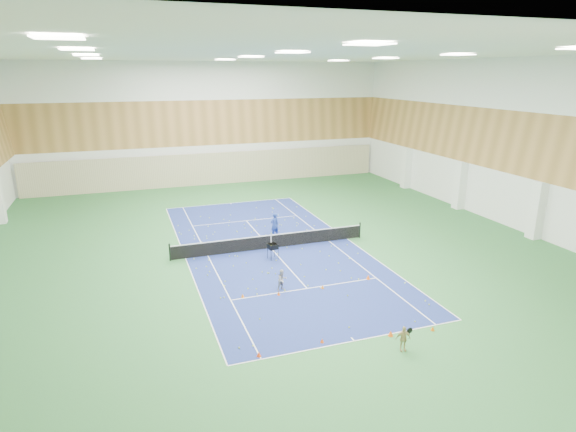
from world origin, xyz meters
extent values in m
plane|color=#2D6B35|center=(0.00, 0.00, 0.00)|extent=(40.00, 40.00, 0.00)
cube|color=navy|center=(0.00, 0.00, 0.01)|extent=(10.97, 23.77, 0.01)
cube|color=#C6B793|center=(0.00, 19.75, 1.60)|extent=(35.40, 0.16, 3.20)
imported|color=navy|center=(0.93, 2.14, 0.86)|extent=(0.72, 0.59, 1.72)
imported|color=gray|center=(-1.29, -6.11, 0.57)|extent=(0.66, 0.58, 1.14)
imported|color=tan|center=(1.54, -13.17, 0.55)|extent=(0.69, 0.40, 1.10)
cone|color=orange|center=(-3.47, -6.27, 0.10)|extent=(0.18, 0.18, 0.20)
cone|color=#E6550C|center=(-1.66, -6.64, 0.10)|extent=(0.18, 0.18, 0.20)
cone|color=orange|center=(0.77, -6.65, 0.10)|extent=(0.19, 0.19, 0.21)
cone|color=#FF5B0D|center=(3.62, -6.39, 0.13)|extent=(0.23, 0.23, 0.25)
cone|color=#F43F0C|center=(-4.15, -11.65, 0.11)|extent=(0.20, 0.20, 0.22)
cone|color=#FF530D|center=(-1.33, -11.53, 0.10)|extent=(0.17, 0.17, 0.19)
cone|color=#FF560D|center=(1.68, -12.02, 0.13)|extent=(0.23, 0.23, 0.25)
cone|color=orange|center=(3.68, -12.23, 0.10)|extent=(0.18, 0.18, 0.20)
camera|label=1|loc=(-8.62, -27.99, 10.98)|focal=30.00mm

